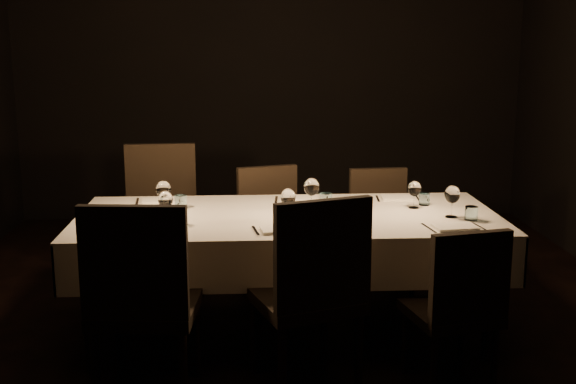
{
  "coord_description": "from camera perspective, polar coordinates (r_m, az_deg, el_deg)",
  "views": [
    {
      "loc": [
        -0.24,
        -4.2,
        1.8
      ],
      "look_at": [
        0.0,
        0.0,
        0.9
      ],
      "focal_mm": 45.0,
      "sensor_mm": 36.0,
      "label": 1
    }
  ],
  "objects": [
    {
      "name": "room",
      "position": [
        4.22,
        0.0,
        7.98
      ],
      "size": [
        5.01,
        6.01,
        3.01
      ],
      "color": "black",
      "rests_on": "ground"
    },
    {
      "name": "dining_table",
      "position": [
        4.35,
        0.0,
        -2.75
      ],
      "size": [
        2.52,
        1.12,
        0.76
      ],
      "color": "black",
      "rests_on": "ground"
    },
    {
      "name": "chair_near_left",
      "position": [
        3.62,
        -11.47,
        -8.01
      ],
      "size": [
        0.54,
        0.54,
        1.05
      ],
      "rotation": [
        0.0,
        0.0,
        3.06
      ],
      "color": "black",
      "rests_on": "ground"
    },
    {
      "name": "place_setting_near_left",
      "position": [
        4.13,
        -9.7,
        -1.68
      ],
      "size": [
        0.33,
        0.4,
        0.18
      ],
      "rotation": [
        0.0,
        0.0,
        0.17
      ],
      "color": "silver",
      "rests_on": "dining_table"
    },
    {
      "name": "chair_near_center",
      "position": [
        3.68,
        1.91,
        -7.48
      ],
      "size": [
        0.64,
        0.64,
        1.05
      ],
      "rotation": [
        0.0,
        0.0,
        3.47
      ],
      "color": "black",
      "rests_on": "ground"
    },
    {
      "name": "place_setting_near_center",
      "position": [
        4.11,
        0.17,
        -1.54
      ],
      "size": [
        0.34,
        0.41,
        0.18
      ],
      "rotation": [
        0.0,
        0.0,
        0.15
      ],
      "color": "silver",
      "rests_on": "dining_table"
    },
    {
      "name": "chair_near_right",
      "position": [
        3.81,
        13.35,
        -8.39
      ],
      "size": [
        0.5,
        0.5,
        0.88
      ],
      "rotation": [
        0.0,
        0.0,
        3.36
      ],
      "color": "black",
      "rests_on": "ground"
    },
    {
      "name": "place_setting_near_right",
      "position": [
        4.27,
        13.24,
        -1.29
      ],
      "size": [
        0.36,
        0.41,
        0.19
      ],
      "rotation": [
        0.0,
        0.0,
        0.15
      ],
      "color": "silver",
      "rests_on": "dining_table"
    },
    {
      "name": "chair_far_left",
      "position": [
        5.25,
        -10.01,
        -1.64
      ],
      "size": [
        0.53,
        0.53,
        1.05
      ],
      "rotation": [
        0.0,
        0.0,
        0.05
      ],
      "color": "black",
      "rests_on": "ground"
    },
    {
      "name": "place_setting_far_left",
      "position": [
        4.55,
        -9.58,
        -0.32
      ],
      "size": [
        0.35,
        0.41,
        0.19
      ],
      "rotation": [
        0.0,
        0.0,
        0.09
      ],
      "color": "silver",
      "rests_on": "dining_table"
    },
    {
      "name": "chair_far_center",
      "position": [
        5.09,
        -1.27,
        -2.65
      ],
      "size": [
        0.54,
        0.54,
        0.91
      ],
      "rotation": [
        0.0,
        0.0,
        0.29
      ],
      "color": "black",
      "rests_on": "ground"
    },
    {
      "name": "place_setting_far_center",
      "position": [
        4.54,
        1.83,
        -0.16
      ],
      "size": [
        0.36,
        0.42,
        0.2
      ],
      "rotation": [
        0.0,
        0.0,
        -0.07
      ],
      "color": "silver",
      "rests_on": "dining_table"
    },
    {
      "name": "chair_far_right",
      "position": [
        5.25,
        7.33,
        -2.49
      ],
      "size": [
        0.45,
        0.45,
        0.88
      ],
      "rotation": [
        0.0,
        0.0,
        0.08
      ],
      "color": "black",
      "rests_on": "ground"
    },
    {
      "name": "place_setting_far_right",
      "position": [
        4.64,
        9.73,
        -0.18
      ],
      "size": [
        0.31,
        0.4,
        0.17
      ],
      "rotation": [
        0.0,
        0.0,
        -0.08
      ],
      "color": "silver",
      "rests_on": "dining_table"
    }
  ]
}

